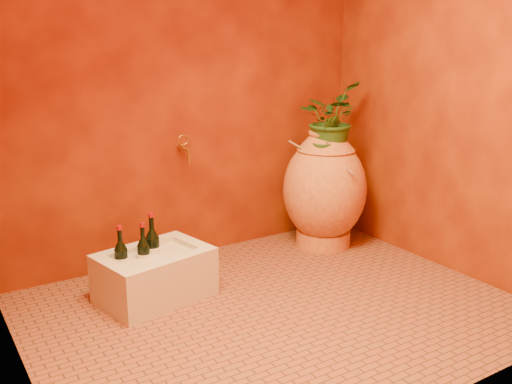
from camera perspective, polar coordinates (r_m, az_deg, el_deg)
floor at (r=3.12m, az=1.99°, el=-11.73°), size 2.50×2.50×0.00m
wall_back at (r=3.66m, az=-6.88°, el=12.55°), size 2.50×0.02×2.50m
wall_right at (r=3.64m, az=19.05°, el=11.83°), size 0.02×2.00×2.50m
amphora at (r=3.94m, az=6.87°, el=0.33°), size 0.66×0.66×0.82m
stone_basin at (r=3.25m, az=-10.08°, el=-8.27°), size 0.66×0.51×0.28m
wine_bottle_a at (r=3.25m, az=-10.29°, el=-5.66°), size 0.08×0.08×0.33m
wine_bottle_b at (r=3.16m, az=-13.31°, el=-6.63°), size 0.07×0.07×0.30m
wine_bottle_c at (r=3.20m, az=-11.16°, el=-6.28°), size 0.07×0.07×0.30m
wall_tap at (r=3.60m, az=-7.18°, el=4.46°), size 0.07×0.16×0.17m
plant_main at (r=3.86m, az=7.34°, el=7.31°), size 0.57×0.56×0.48m
plant_side at (r=3.78m, az=7.02°, el=5.23°), size 0.23×0.21×0.33m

